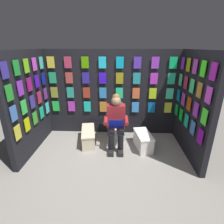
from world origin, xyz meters
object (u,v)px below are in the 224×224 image
(person_reading, at_px, (116,122))
(toilet, at_px, (116,128))
(comic_longbox_near, at_px, (88,136))
(comic_longbox_far, at_px, (143,141))

(person_reading, bearing_deg, toilet, -90.22)
(toilet, bearing_deg, person_reading, 89.78)
(person_reading, distance_m, comic_longbox_near, 0.78)
(person_reading, bearing_deg, comic_longbox_near, -11.44)
(toilet, bearing_deg, comic_longbox_far, 152.87)
(person_reading, bearing_deg, comic_longbox_far, 172.27)
(comic_longbox_near, bearing_deg, toilet, -179.72)
(person_reading, height_order, comic_longbox_far, person_reading)
(comic_longbox_far, bearing_deg, person_reading, -16.49)
(toilet, distance_m, comic_longbox_near, 0.67)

